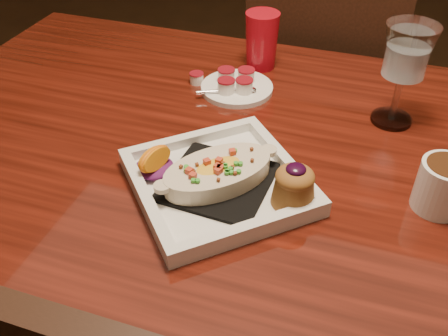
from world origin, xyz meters
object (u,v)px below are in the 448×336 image
(coffee_mug, at_px, (445,184))
(plate, at_px, (226,179))
(goblet, at_px, (406,57))
(saucer, at_px, (236,86))
(red_tumbler, at_px, (262,41))
(table, at_px, (270,196))
(chair_far, at_px, (319,99))

(coffee_mug, bearing_deg, plate, 170.06)
(coffee_mug, height_order, goblet, goblet)
(plate, bearing_deg, coffee_mug, -30.10)
(coffee_mug, height_order, saucer, coffee_mug)
(goblet, bearing_deg, saucer, 177.42)
(plate, relative_size, goblet, 1.88)
(red_tumbler, bearing_deg, table, -70.83)
(table, xyz_separation_m, coffee_mug, (0.28, -0.05, 0.14))
(chair_far, bearing_deg, plate, 86.23)
(goblet, relative_size, red_tumbler, 1.54)
(table, height_order, goblet, goblet)
(plate, bearing_deg, table, 24.87)
(table, height_order, red_tumbler, red_tumbler)
(coffee_mug, relative_size, saucer, 0.70)
(saucer, bearing_deg, plate, -75.29)
(chair_far, height_order, plate, chair_far)
(plate, distance_m, coffee_mug, 0.33)
(plate, height_order, goblet, goblet)
(chair_far, distance_m, red_tumbler, 0.45)
(saucer, relative_size, red_tumbler, 1.21)
(saucer, bearing_deg, red_tumbler, 80.74)
(table, relative_size, chair_far, 1.61)
(table, xyz_separation_m, chair_far, (-0.00, 0.63, -0.15))
(goblet, bearing_deg, table, -136.60)
(plate, bearing_deg, goblet, 8.76)
(coffee_mug, xyz_separation_m, saucer, (-0.41, 0.24, -0.03))
(chair_far, relative_size, saucer, 6.07)
(coffee_mug, bearing_deg, goblet, 88.50)
(red_tumbler, bearing_deg, goblet, -24.82)
(chair_far, bearing_deg, goblet, 112.88)
(goblet, xyz_separation_m, saucer, (-0.32, 0.01, -0.12))
(goblet, height_order, red_tumbler, goblet)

